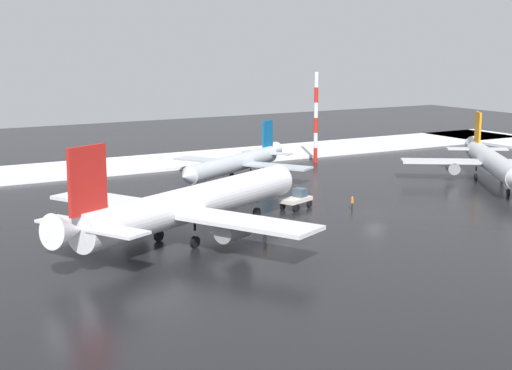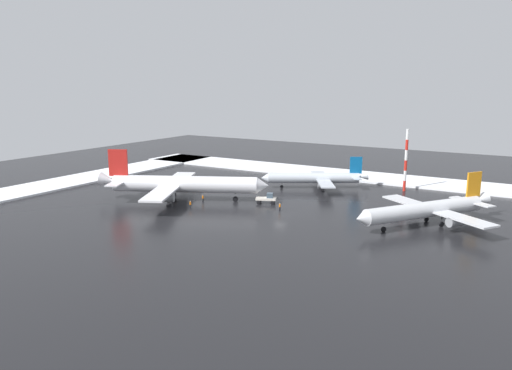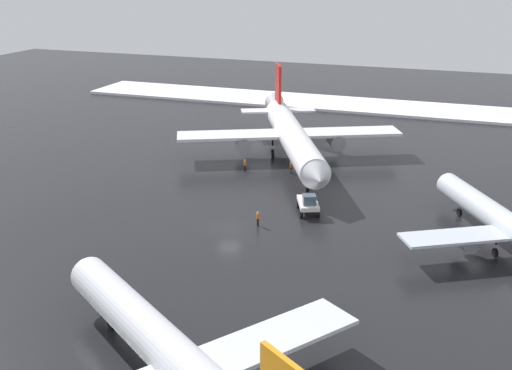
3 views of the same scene
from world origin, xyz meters
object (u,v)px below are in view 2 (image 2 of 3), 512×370
object	(u,v)px
airplane_foreground_jet	(316,178)
ground_crew_by_nose_gear	(190,204)
airplane_parked_starboard	(427,209)
ground_crew_mid_apron	(280,206)
airplane_far_rear	(181,184)
ground_crew_beside_wing	(203,198)
pushback_tug	(267,198)
antenna_mast	(406,160)

from	to	relation	value
airplane_foreground_jet	ground_crew_by_nose_gear	size ratio (longest dim) A/B	14.89
airplane_parked_starboard	ground_crew_mid_apron	bearing A→B (deg)	-46.85
airplane_far_rear	ground_crew_beside_wing	world-z (taller)	airplane_far_rear
airplane_far_rear	ground_crew_by_nose_gear	xyz separation A→B (m)	(-6.56, 4.88, -3.01)
airplane_foreground_jet	ground_crew_beside_wing	xyz separation A→B (m)	(16.34, 27.71, -1.81)
pushback_tug	ground_crew_mid_apron	world-z (taller)	pushback_tug
ground_crew_by_nose_gear	ground_crew_beside_wing	bearing A→B (deg)	-120.97
airplane_far_rear	ground_crew_by_nose_gear	size ratio (longest dim) A/B	22.17
antenna_mast	ground_crew_beside_wing	bearing A→B (deg)	44.41
pushback_tug	airplane_parked_starboard	bearing A→B (deg)	-21.92
airplane_parked_starboard	antenna_mast	world-z (taller)	antenna_mast
pushback_tug	ground_crew_mid_apron	size ratio (longest dim) A/B	2.98
airplane_far_rear	antenna_mast	size ratio (longest dim) A/B	2.38
airplane_far_rear	antenna_mast	world-z (taller)	antenna_mast
airplane_parked_starboard	ground_crew_mid_apron	world-z (taller)	airplane_parked_starboard
airplane_parked_starboard	ground_crew_beside_wing	bearing A→B (deg)	-47.99
airplane_foreground_jet	pushback_tug	xyz separation A→B (m)	(2.63, 21.43, -1.49)
airplane_far_rear	ground_crew_mid_apron	xyz separation A→B (m)	(-24.56, -3.52, -3.01)
ground_crew_by_nose_gear	ground_crew_mid_apron	bearing A→B (deg)	162.27
airplane_foreground_jet	antenna_mast	xyz separation A→B (m)	(-20.92, -8.79, 5.20)
pushback_tug	ground_crew_mid_apron	xyz separation A→B (m)	(-5.63, 4.29, -0.31)
airplane_parked_starboard	antenna_mast	size ratio (longest dim) A/B	1.79
airplane_parked_starboard	ground_crew_by_nose_gear	world-z (taller)	airplane_parked_starboard
airplane_parked_starboard	ground_crew_beside_wing	size ratio (longest dim) A/B	16.65
airplane_far_rear	airplane_parked_starboard	distance (m)	55.17
airplane_parked_starboard	pushback_tug	size ratio (longest dim) A/B	5.59
airplane_far_rear	airplane_parked_starboard	bearing A→B (deg)	-17.41
airplane_far_rear	ground_crew_mid_apron	distance (m)	25.00
airplane_far_rear	antenna_mast	xyz separation A→B (m)	(-42.49, -38.03, 3.99)
ground_crew_beside_wing	airplane_parked_starboard	bearing A→B (deg)	80.82
airplane_foreground_jet	antenna_mast	world-z (taller)	antenna_mast
airplane_far_rear	ground_crew_beside_wing	distance (m)	6.22
airplane_far_rear	ground_crew_by_nose_gear	distance (m)	8.71
ground_crew_mid_apron	antenna_mast	distance (m)	39.51
ground_crew_mid_apron	ground_crew_beside_wing	size ratio (longest dim) A/B	1.00
ground_crew_beside_wing	antenna_mast	world-z (taller)	antenna_mast
ground_crew_mid_apron	ground_crew_by_nose_gear	xyz separation A→B (m)	(18.00, 8.39, 0.00)
airplane_foreground_jet	ground_crew_beside_wing	world-z (taller)	airplane_foreground_jet
ground_crew_mid_apron	ground_crew_by_nose_gear	world-z (taller)	same
airplane_parked_starboard	ground_crew_by_nose_gear	size ratio (longest dim) A/B	16.65
airplane_parked_starboard	pushback_tug	world-z (taller)	airplane_parked_starboard
ground_crew_beside_wing	ground_crew_mid_apron	bearing A→B (deg)	79.05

